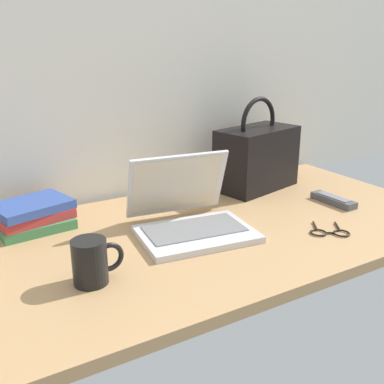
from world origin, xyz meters
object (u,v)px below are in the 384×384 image
at_px(handbag, 257,157).
at_px(coffee_mug, 91,261).
at_px(eyeglasses, 330,232).
at_px(remote_control_far, 333,200).
at_px(book_stack, 33,215).
at_px(laptop, 189,216).

bearing_deg(handbag, coffee_mug, -154.32).
bearing_deg(eyeglasses, coffee_mug, 173.08).
xyz_separation_m(remote_control_far, eyeglasses, (-0.20, -0.17, -0.01)).
distance_m(coffee_mug, remote_control_far, 0.87).
bearing_deg(book_stack, laptop, -32.82).
bearing_deg(handbag, remote_control_far, -66.56).
relative_size(eyeglasses, handbag, 0.41).
relative_size(laptop, coffee_mug, 2.85).
xyz_separation_m(laptop, remote_control_far, (0.53, -0.05, -0.03)).
bearing_deg(remote_control_far, eyeglasses, -139.21).
distance_m(laptop, coffee_mug, 0.36).
xyz_separation_m(eyeglasses, book_stack, (-0.71, 0.46, 0.04)).
distance_m(eyeglasses, book_stack, 0.85).
bearing_deg(coffee_mug, handbag, 25.68).
relative_size(laptop, handbag, 1.03).
distance_m(laptop, handbag, 0.47).
bearing_deg(remote_control_far, handbag, 113.44).
distance_m(coffee_mug, handbag, 0.83).
height_order(remote_control_far, eyeglasses, remote_control_far).
bearing_deg(book_stack, eyeglasses, -33.38).
height_order(laptop, book_stack, laptop).
bearing_deg(handbag, eyeglasses, -100.61).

